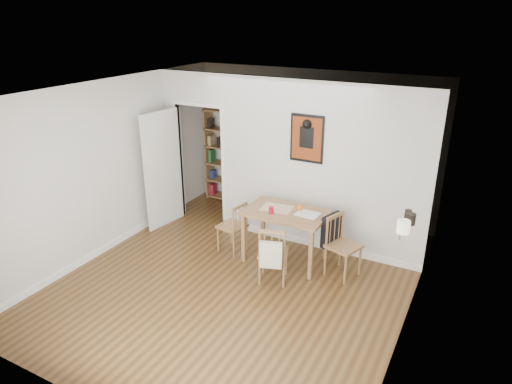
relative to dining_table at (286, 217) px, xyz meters
The scene contains 15 objects.
ground 1.08m from the dining_table, 115.97° to the right, with size 5.20×5.20×0.00m, color brown.
room_shell 0.88m from the dining_table, 112.97° to the left, with size 5.20×5.20×5.20m.
dining_table is the anchor object (origin of this frame).
chair_left 0.91m from the dining_table, behind, with size 0.47×0.47×0.82m.
chair_right 0.90m from the dining_table, ahead, with size 0.61×0.56×0.89m.
chair_front 0.65m from the dining_table, 81.81° to the right, with size 0.54×0.57×0.85m.
bookshelf 2.65m from the dining_table, 140.95° to the left, with size 0.76×0.30×1.81m.
fireplace 1.87m from the dining_table, 15.04° to the right, with size 0.45×1.25×1.16m.
red_glass 0.27m from the dining_table, 133.67° to the right, with size 0.07×0.07×0.10m, color maroon.
orange_fruit 0.25m from the dining_table, 32.53° to the left, with size 0.09×0.09×0.09m, color #FF500D.
placemat 0.19m from the dining_table, 169.17° to the left, with size 0.44×0.33×0.00m, color beige.
notebook 0.34m from the dining_table, ahead, with size 0.33×0.24×0.02m, color silver.
mantel_lamp 2.03m from the dining_table, 24.99° to the right, with size 0.14×0.14×0.23m.
ceramic_jar_a 1.88m from the dining_table, 12.07° to the right, with size 0.11×0.11×0.13m, color black.
ceramic_jar_b 1.80m from the dining_table, ahead, with size 0.09×0.09×0.11m, color black.
Camera 1 is at (2.79, -4.79, 3.50)m, focal length 32.00 mm.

